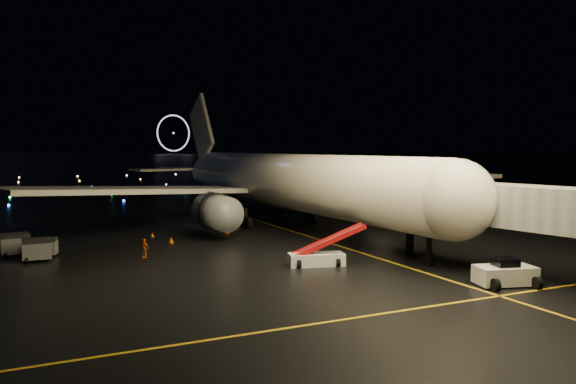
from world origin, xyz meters
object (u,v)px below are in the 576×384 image
pushback_tug (505,272)px  baggage_cart_1 (37,250)px  baggage_cart_0 (45,247)px  airliner (273,151)px  belt_loader (316,246)px  baggage_cart_2 (15,245)px  crew_c (144,248)px

pushback_tug → baggage_cart_1: baggage_cart_1 is taller
baggage_cart_0 → airliner: bearing=37.0°
airliner → baggage_cart_1: 29.67m
pushback_tug → belt_loader: bearing=143.2°
baggage_cart_1 → baggage_cart_2: (-1.63, 3.25, 0.03)m
belt_loader → baggage_cart_0: bearing=160.6°
baggage_cart_2 → baggage_cart_1: bearing=-69.6°
baggage_cart_1 → pushback_tug: bearing=-37.6°
airliner → baggage_cart_2: (-27.65, -8.68, -7.77)m
pushback_tug → baggage_cart_1: size_ratio=1.77×
baggage_cart_2 → crew_c: bearing=-35.6°
baggage_cart_0 → baggage_cart_1: size_ratio=0.84×
crew_c → baggage_cart_2: bearing=-158.7°
pushback_tug → baggage_cart_0: 36.33m
airliner → belt_loader: airliner is taller
crew_c → baggage_cart_0: size_ratio=0.89×
pushback_tug → baggage_cart_1: (-28.06, 21.90, 0.01)m
airliner → belt_loader: (-6.42, -22.99, -7.19)m
baggage_cart_0 → baggage_cart_2: (-2.30, 1.28, 0.18)m
airliner → baggage_cart_2: 30.01m
baggage_cart_0 → baggage_cart_1: (-0.67, -1.97, 0.15)m
belt_loader → pushback_tug: bearing=-37.0°
pushback_tug → baggage_cart_2: (-29.68, 25.15, 0.04)m
baggage_cart_0 → belt_loader: bearing=-19.0°
belt_loader → baggage_cart_1: 22.52m
belt_loader → baggage_cart_0: (-18.94, 13.03, -0.75)m
belt_loader → crew_c: 14.52m
airliner → pushback_tug: bearing=-89.9°
baggage_cart_0 → baggage_cart_2: 2.63m
baggage_cart_1 → baggage_cart_0: bearing=71.7°
baggage_cart_2 → belt_loader: bearing=-40.1°
crew_c → airliner: bearing=89.1°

